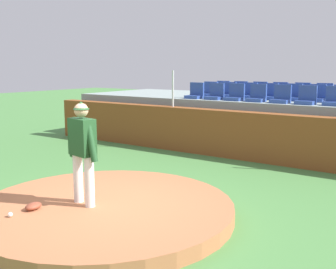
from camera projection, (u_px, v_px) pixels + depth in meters
The scene contains 27 objects.
ground_plane at pixel (105, 216), 6.75m from camera, with size 60.00×60.00×0.00m, color #488140.
pitchers_mound at pixel (105, 210), 6.73m from camera, with size 4.28×4.28×0.24m, color #AF6741.
pitcher at pixel (82, 145), 6.51m from camera, with size 0.75×0.33×1.69m.
baseball at pixel (10, 215), 6.09m from camera, with size 0.07×0.07×0.07m, color white.
fielding_glove at pixel (33, 206), 6.41m from camera, with size 0.30×0.20×0.11m, color brown.
brick_barrier at pixel (240, 135), 10.91m from camera, with size 13.54×0.40×1.29m, color brown.
fence_post_left at pixel (173, 89), 11.95m from camera, with size 0.06×0.06×1.07m, color silver.
bleacher_platform at pixel (275, 121), 13.01m from camera, with size 13.43×4.03×1.47m, color #8A9A98.
stadium_chair_0 at pixel (195, 93), 12.83m from camera, with size 0.48×0.44×0.50m.
stadium_chair_1 at pixel (215, 94), 12.42m from camera, with size 0.48×0.44×0.50m.
stadium_chair_2 at pixel (235, 95), 12.06m from camera, with size 0.48×0.44×0.50m.
stadium_chair_3 at pixel (257, 96), 11.67m from camera, with size 0.48×0.44×0.50m.
stadium_chair_4 at pixel (281, 97), 11.24m from camera, with size 0.48×0.44×0.50m.
stadium_chair_5 at pixel (306, 98), 10.85m from camera, with size 0.48×0.44×0.50m.
stadium_chair_6 at pixel (334, 99), 10.49m from camera, with size 0.48×0.44×0.50m.
stadium_chair_7 at pixel (209, 92), 13.58m from camera, with size 0.48×0.44×0.50m.
stadium_chair_8 at pixel (228, 93), 13.20m from camera, with size 0.48×0.44×0.50m.
stadium_chair_9 at pixel (249, 94), 12.78m from camera, with size 0.48×0.44×0.50m.
stadium_chair_10 at pixel (269, 94), 12.36m from camera, with size 0.48×0.44×0.50m.
stadium_chair_11 at pixel (293, 95), 11.99m from camera, with size 0.48×0.44×0.50m.
stadium_chair_12 at pixel (316, 96), 11.62m from camera, with size 0.48×0.44×0.50m.
stadium_chair_14 at pixel (222, 91), 14.28m from camera, with size 0.48×0.44×0.50m.
stadium_chair_15 at pixel (240, 91), 13.87m from camera, with size 0.48×0.44×0.50m.
stadium_chair_16 at pixel (259, 92), 13.53m from camera, with size 0.48×0.44×0.50m.
stadium_chair_17 at pixel (279, 93), 13.11m from camera, with size 0.48×0.44×0.50m.
stadium_chair_18 at pixel (301, 94), 12.73m from camera, with size 0.48×0.44×0.50m.
stadium_chair_19 at pixel (324, 95), 12.34m from camera, with size 0.48×0.44×0.50m.
Camera 1 is at (4.53, -4.68, 2.47)m, focal length 43.30 mm.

